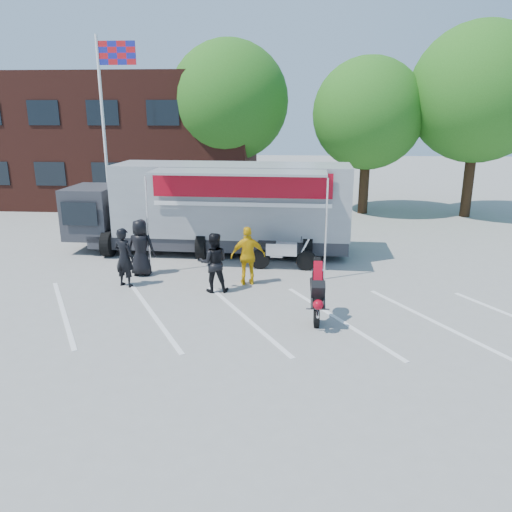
# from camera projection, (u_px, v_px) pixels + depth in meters

# --- Properties ---
(ground) EXTENTS (100.00, 100.00, 0.00)m
(ground) POSITION_uv_depth(u_px,v_px,m) (232.00, 333.00, 11.84)
(ground) COLOR gray
(ground) RESTS_ON ground
(parking_bay_lines) EXTENTS (18.09, 13.33, 0.01)m
(parking_bay_lines) POSITION_uv_depth(u_px,v_px,m) (237.00, 316.00, 12.80)
(parking_bay_lines) COLOR white
(parking_bay_lines) RESTS_ON ground
(office_building) EXTENTS (18.00, 8.00, 7.00)m
(office_building) POSITION_uv_depth(u_px,v_px,m) (97.00, 140.00, 28.80)
(office_building) COLOR #4F2119
(office_building) RESTS_ON ground
(flagpole) EXTENTS (1.61, 0.12, 8.00)m
(flagpole) POSITION_uv_depth(u_px,v_px,m) (108.00, 112.00, 20.44)
(flagpole) COLOR white
(flagpole) RESTS_ON ground
(tree_left) EXTENTS (6.12, 6.12, 8.64)m
(tree_left) POSITION_uv_depth(u_px,v_px,m) (229.00, 101.00, 25.75)
(tree_left) COLOR #382314
(tree_left) RESTS_ON ground
(tree_mid) EXTENTS (5.44, 5.44, 7.68)m
(tree_mid) POSITION_uv_depth(u_px,v_px,m) (368.00, 114.00, 24.47)
(tree_mid) COLOR #382314
(tree_mid) RESTS_ON ground
(tree_right) EXTENTS (6.46, 6.46, 9.12)m
(tree_right) POSITION_uv_depth(u_px,v_px,m) (479.00, 93.00, 23.39)
(tree_right) COLOR #382314
(tree_right) RESTS_ON ground
(transporter_truck) EXTENTS (10.42, 5.30, 3.26)m
(transporter_truck) POSITION_uv_depth(u_px,v_px,m) (220.00, 252.00, 18.69)
(transporter_truck) COLOR #95999D
(transporter_truck) RESTS_ON ground
(parked_motorcycle) EXTENTS (2.26, 0.81, 1.18)m
(parked_motorcycle) POSITION_uv_depth(u_px,v_px,m) (283.00, 269.00, 16.63)
(parked_motorcycle) COLOR silver
(parked_motorcycle) RESTS_ON ground
(stunt_bike_rider) EXTENTS (0.71, 1.51, 1.77)m
(stunt_bike_rider) POSITION_uv_depth(u_px,v_px,m) (315.00, 317.00, 12.80)
(stunt_bike_rider) COLOR black
(stunt_bike_rider) RESTS_ON ground
(spectator_leather_a) EXTENTS (0.93, 0.65, 1.82)m
(spectator_leather_a) POSITION_uv_depth(u_px,v_px,m) (141.00, 248.00, 15.83)
(spectator_leather_a) COLOR black
(spectator_leather_a) RESTS_ON ground
(spectator_leather_b) EXTENTS (0.77, 0.64, 1.79)m
(spectator_leather_b) POSITION_uv_depth(u_px,v_px,m) (124.00, 257.00, 14.81)
(spectator_leather_b) COLOR black
(spectator_leather_b) RESTS_ON ground
(spectator_leather_c) EXTENTS (0.93, 0.77, 1.75)m
(spectator_leather_c) POSITION_uv_depth(u_px,v_px,m) (214.00, 262.00, 14.38)
(spectator_leather_c) COLOR black
(spectator_leather_c) RESTS_ON ground
(spectator_hivis) EXTENTS (1.11, 0.64, 1.79)m
(spectator_hivis) POSITION_uv_depth(u_px,v_px,m) (248.00, 256.00, 14.98)
(spectator_hivis) COLOR #EBB10C
(spectator_hivis) RESTS_ON ground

